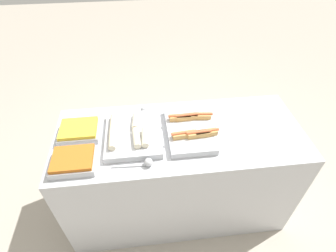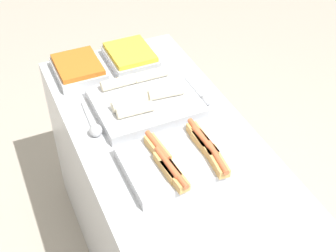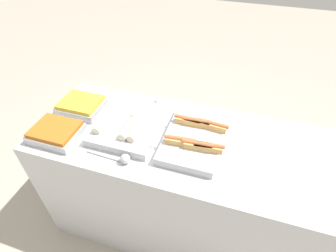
% 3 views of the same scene
% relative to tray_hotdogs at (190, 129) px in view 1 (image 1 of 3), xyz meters
% --- Properties ---
extents(ground_plane, '(12.00, 12.00, 0.00)m').
position_rel_tray_hotdogs_xyz_m(ground_plane, '(-0.07, -0.00, -0.96)').
color(ground_plane, '#ADA393').
extents(counter, '(1.76, 0.72, 0.93)m').
position_rel_tray_hotdogs_xyz_m(counter, '(-0.07, -0.00, -0.50)').
color(counter, '#B7BABF').
rests_on(counter, ground_plane).
extents(tray_hotdogs, '(0.34, 0.47, 0.10)m').
position_rel_tray_hotdogs_xyz_m(tray_hotdogs, '(0.00, 0.00, 0.00)').
color(tray_hotdogs, '#B7BABF').
rests_on(tray_hotdogs, counter).
extents(tray_wraps, '(0.37, 0.45, 0.10)m').
position_rel_tray_hotdogs_xyz_m(tray_wraps, '(-0.40, -0.00, -0.00)').
color(tray_wraps, '#B7BABF').
rests_on(tray_wraps, counter).
extents(tray_side_front, '(0.27, 0.22, 0.07)m').
position_rel_tray_hotdogs_xyz_m(tray_side_front, '(-0.77, -0.20, 0.00)').
color(tray_side_front, '#B7BABF').
rests_on(tray_side_front, counter).
extents(tray_side_back, '(0.27, 0.22, 0.07)m').
position_rel_tray_hotdogs_xyz_m(tray_side_back, '(-0.77, 0.07, 0.00)').
color(tray_side_back, '#B7BABF').
rests_on(tray_side_back, counter).
extents(serving_spoon_near, '(0.26, 0.05, 0.05)m').
position_rel_tray_hotdogs_xyz_m(serving_spoon_near, '(-0.32, -0.26, -0.01)').
color(serving_spoon_near, '#B2B5BA').
rests_on(serving_spoon_near, counter).
extents(serving_spoon_far, '(0.26, 0.05, 0.05)m').
position_rel_tray_hotdogs_xyz_m(serving_spoon_far, '(-0.32, 0.26, -0.01)').
color(serving_spoon_far, '#B2B5BA').
rests_on(serving_spoon_far, counter).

